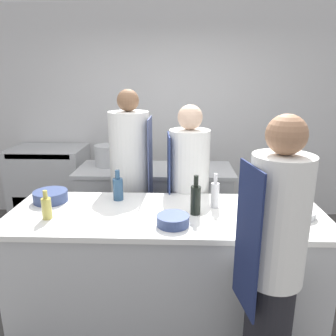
{
  "coord_description": "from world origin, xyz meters",
  "views": [
    {
      "loc": [
        0.09,
        -2.29,
        1.91
      ],
      "look_at": [
        0.0,
        0.35,
        1.16
      ],
      "focal_mm": 35.0,
      "sensor_mm": 36.0,
      "label": 1
    }
  ],
  "objects_px": {
    "chef_at_pass_far": "(188,196)",
    "bowl_prep_small": "(51,196)",
    "bottle_olive_oil": "(291,188)",
    "bowl_mixing_large": "(297,213)",
    "oven_range": "(51,185)",
    "chef_at_prep_near": "(273,266)",
    "stockpot": "(108,155)",
    "bottle_wine": "(196,199)",
    "bottle_sauce": "(215,194)",
    "cup": "(279,222)",
    "bottle_vinegar": "(47,208)",
    "bottle_cooking_oil": "(118,188)",
    "bowl_ceramic_blue": "(173,220)",
    "chef_at_stove": "(131,183)"
  },
  "relations": [
    {
      "from": "bottle_cooking_oil",
      "to": "chef_at_prep_near",
      "type": "bearing_deg",
      "value": -40.88
    },
    {
      "from": "bowl_mixing_large",
      "to": "bowl_prep_small",
      "type": "xyz_separation_m",
      "value": [
        -1.93,
        0.23,
        0.02
      ]
    },
    {
      "from": "bottle_wine",
      "to": "bottle_vinegar",
      "type": "bearing_deg",
      "value": -173.68
    },
    {
      "from": "chef_at_prep_near",
      "to": "bottle_sauce",
      "type": "height_order",
      "value": "chef_at_prep_near"
    },
    {
      "from": "bottle_olive_oil",
      "to": "bowl_mixing_large",
      "type": "relative_size",
      "value": 1.06
    },
    {
      "from": "chef_at_stove",
      "to": "bottle_vinegar",
      "type": "height_order",
      "value": "chef_at_stove"
    },
    {
      "from": "bottle_vinegar",
      "to": "bottle_wine",
      "type": "xyz_separation_m",
      "value": [
        1.07,
        0.12,
        0.03
      ]
    },
    {
      "from": "oven_range",
      "to": "bottle_wine",
      "type": "relative_size",
      "value": 3.36
    },
    {
      "from": "bottle_vinegar",
      "to": "bottle_sauce",
      "type": "distance_m",
      "value": 1.26
    },
    {
      "from": "oven_range",
      "to": "bottle_cooking_oil",
      "type": "xyz_separation_m",
      "value": [
        1.19,
        -1.51,
        0.51
      ]
    },
    {
      "from": "chef_at_prep_near",
      "to": "chef_at_stove",
      "type": "height_order",
      "value": "chef_at_stove"
    },
    {
      "from": "bottle_wine",
      "to": "bottle_sauce",
      "type": "bearing_deg",
      "value": 41.31
    },
    {
      "from": "bottle_olive_oil",
      "to": "oven_range",
      "type": "bearing_deg",
      "value": 150.76
    },
    {
      "from": "bottle_wine",
      "to": "stockpot",
      "type": "bearing_deg",
      "value": 125.06
    },
    {
      "from": "bottle_vinegar",
      "to": "bottle_cooking_oil",
      "type": "distance_m",
      "value": 0.59
    },
    {
      "from": "bottle_olive_oil",
      "to": "bowl_ceramic_blue",
      "type": "xyz_separation_m",
      "value": [
        -0.96,
        -0.51,
        -0.07
      ]
    },
    {
      "from": "bowl_prep_small",
      "to": "stockpot",
      "type": "bearing_deg",
      "value": 78.07
    },
    {
      "from": "chef_at_prep_near",
      "to": "bowl_mixing_large",
      "type": "xyz_separation_m",
      "value": [
        0.34,
        0.62,
        0.06
      ]
    },
    {
      "from": "chef_at_pass_far",
      "to": "bowl_mixing_large",
      "type": "height_order",
      "value": "chef_at_pass_far"
    },
    {
      "from": "bottle_vinegar",
      "to": "chef_at_stove",
      "type": "bearing_deg",
      "value": 61.18
    },
    {
      "from": "chef_at_prep_near",
      "to": "bowl_ceramic_blue",
      "type": "xyz_separation_m",
      "value": [
        -0.57,
        0.43,
        0.07
      ]
    },
    {
      "from": "chef_at_pass_far",
      "to": "chef_at_stove",
      "type": "bearing_deg",
      "value": 68.58
    },
    {
      "from": "oven_range",
      "to": "bowl_mixing_large",
      "type": "bearing_deg",
      "value": -34.83
    },
    {
      "from": "cup",
      "to": "stockpot",
      "type": "height_order",
      "value": "stockpot"
    },
    {
      "from": "chef_at_prep_near",
      "to": "bottle_olive_oil",
      "type": "bearing_deg",
      "value": -33.42
    },
    {
      "from": "bowl_prep_small",
      "to": "bottle_olive_oil",
      "type": "bearing_deg",
      "value": 2.86
    },
    {
      "from": "oven_range",
      "to": "cup",
      "type": "height_order",
      "value": "cup"
    },
    {
      "from": "chef_at_prep_near",
      "to": "cup",
      "type": "height_order",
      "value": "chef_at_prep_near"
    },
    {
      "from": "bottle_cooking_oil",
      "to": "stockpot",
      "type": "relative_size",
      "value": 0.85
    },
    {
      "from": "bottle_olive_oil",
      "to": "bottle_vinegar",
      "type": "bearing_deg",
      "value": -167.03
    },
    {
      "from": "chef_at_pass_far",
      "to": "bowl_ceramic_blue",
      "type": "bearing_deg",
      "value": 166.19
    },
    {
      "from": "chef_at_pass_far",
      "to": "cup",
      "type": "xyz_separation_m",
      "value": [
        0.59,
        -0.81,
        0.13
      ]
    },
    {
      "from": "chef_at_prep_near",
      "to": "chef_at_stove",
      "type": "xyz_separation_m",
      "value": [
        -1.0,
        1.38,
        0.02
      ]
    },
    {
      "from": "bottle_vinegar",
      "to": "bottle_wine",
      "type": "relative_size",
      "value": 0.71
    },
    {
      "from": "bottle_vinegar",
      "to": "stockpot",
      "type": "distance_m",
      "value": 1.46
    },
    {
      "from": "bottle_cooking_oil",
      "to": "bowl_ceramic_blue",
      "type": "relative_size",
      "value": 1.13
    },
    {
      "from": "bottle_sauce",
      "to": "stockpot",
      "type": "xyz_separation_m",
      "value": [
        -1.1,
        1.2,
        0.01
      ]
    },
    {
      "from": "chef_at_stove",
      "to": "bottle_vinegar",
      "type": "bearing_deg",
      "value": -28.22
    },
    {
      "from": "stockpot",
      "to": "chef_at_prep_near",
      "type": "bearing_deg",
      "value": -55.56
    },
    {
      "from": "bottle_cooking_oil",
      "to": "bowl_prep_small",
      "type": "height_order",
      "value": "bottle_cooking_oil"
    },
    {
      "from": "chef_at_prep_near",
      "to": "stockpot",
      "type": "bearing_deg",
      "value": 23.5
    },
    {
      "from": "oven_range",
      "to": "bottle_vinegar",
      "type": "height_order",
      "value": "bottle_vinegar"
    },
    {
      "from": "chef_at_pass_far",
      "to": "bowl_prep_small",
      "type": "relative_size",
      "value": 6.07
    },
    {
      "from": "bottle_wine",
      "to": "bottle_cooking_oil",
      "type": "distance_m",
      "value": 0.68
    },
    {
      "from": "chef_at_pass_far",
      "to": "bottle_sauce",
      "type": "height_order",
      "value": "chef_at_pass_far"
    },
    {
      "from": "chef_at_stove",
      "to": "oven_range",
      "type": "bearing_deg",
      "value": -129.21
    },
    {
      "from": "bowl_prep_small",
      "to": "cup",
      "type": "bearing_deg",
      "value": -14.18
    },
    {
      "from": "chef_at_pass_far",
      "to": "bowl_prep_small",
      "type": "xyz_separation_m",
      "value": [
        -1.14,
        -0.37,
        0.12
      ]
    },
    {
      "from": "bowl_prep_small",
      "to": "bowl_ceramic_blue",
      "type": "height_order",
      "value": "bowl_prep_small"
    },
    {
      "from": "chef_at_pass_far",
      "to": "bowl_prep_small",
      "type": "height_order",
      "value": "chef_at_pass_far"
    }
  ]
}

